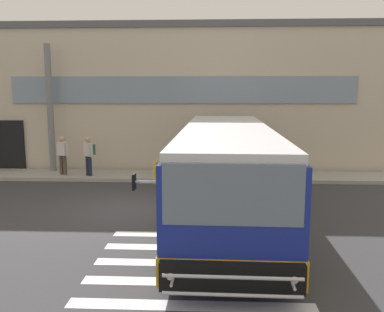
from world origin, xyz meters
name	(u,v)px	position (x,y,z in m)	size (l,w,h in m)	color
ground_plane	(138,209)	(0.00, 0.00, -0.01)	(80.00, 90.00, 0.02)	#353538
bay_paint_stripes	(195,263)	(2.00, -4.20, 0.00)	(4.40, 3.96, 0.01)	silver
terminal_building	(160,97)	(-0.69, 11.63, 3.41)	(23.38, 13.80, 6.83)	beige
boarding_curb	(157,176)	(0.00, 4.80, 0.07)	(25.58, 2.00, 0.15)	#9E9B93
entry_support_column	(50,108)	(-4.85, 5.40, 2.97)	(0.28, 0.28, 5.65)	slate
bus_main_foreground	(226,172)	(2.80, -0.63, 1.33)	(3.23, 11.52, 2.70)	navy
passenger_near_column	(63,154)	(-4.05, 4.50, 1.08)	(0.56, 0.34, 1.68)	#4C4233
passenger_by_doorway	(89,153)	(-2.86, 4.37, 1.11)	(0.52, 0.50, 1.68)	#1E2338
safety_bollard_yellow	(156,173)	(0.10, 3.60, 0.45)	(0.18, 0.18, 0.90)	yellow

